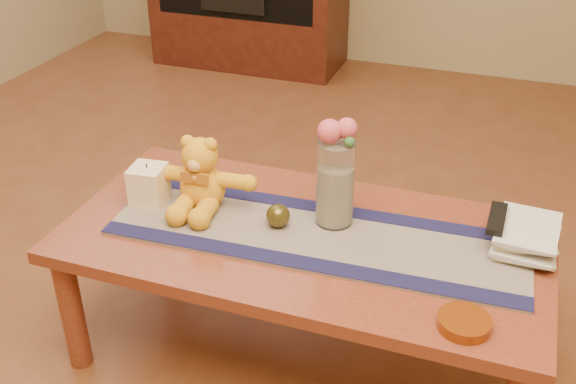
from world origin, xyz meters
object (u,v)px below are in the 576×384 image
(book_bottom, at_px, (493,239))
(amber_dish, at_px, (464,323))
(teddy_bear, at_px, (202,173))
(bronze_ball, at_px, (278,216))
(pillar_candle, at_px, (149,185))
(tv_remote, at_px, (497,218))
(glass_vase, at_px, (335,183))

(book_bottom, bearing_deg, amber_dish, -96.78)
(teddy_bear, xyz_separation_m, bronze_ball, (0.26, -0.04, -0.07))
(pillar_candle, height_order, book_bottom, pillar_candle)
(amber_dish, bearing_deg, tv_remote, 85.07)
(book_bottom, bearing_deg, pillar_candle, -173.85)
(teddy_bear, height_order, book_bottom, teddy_bear)
(tv_remote, bearing_deg, teddy_bear, -173.01)
(book_bottom, relative_size, tv_remote, 1.39)
(glass_vase, height_order, amber_dish, glass_vase)
(pillar_candle, relative_size, book_bottom, 0.55)
(teddy_bear, relative_size, book_bottom, 1.44)
(bronze_ball, height_order, book_bottom, bronze_ball)
(teddy_bear, bearing_deg, pillar_candle, -168.67)
(pillar_candle, distance_m, bronze_ball, 0.42)
(book_bottom, xyz_separation_m, tv_remote, (-0.00, -0.01, 0.07))
(glass_vase, distance_m, book_bottom, 0.48)
(amber_dish, bearing_deg, book_bottom, 85.17)
(bronze_ball, distance_m, tv_remote, 0.62)
(teddy_bear, bearing_deg, tv_remote, 1.31)
(glass_vase, bearing_deg, amber_dish, -38.44)
(tv_remote, bearing_deg, pillar_candle, -171.40)
(teddy_bear, relative_size, tv_remote, 2.01)
(book_bottom, bearing_deg, teddy_bear, -175.35)
(teddy_bear, height_order, glass_vase, glass_vase)
(pillar_candle, bearing_deg, teddy_bear, 15.96)
(teddy_bear, bearing_deg, glass_vase, 0.94)
(teddy_bear, relative_size, amber_dish, 2.50)
(pillar_candle, bearing_deg, amber_dish, -14.13)
(pillar_candle, distance_m, glass_vase, 0.58)
(bronze_ball, height_order, tv_remote, tv_remote)
(teddy_bear, relative_size, glass_vase, 1.24)
(teddy_bear, xyz_separation_m, amber_dish, (0.83, -0.29, -0.10))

